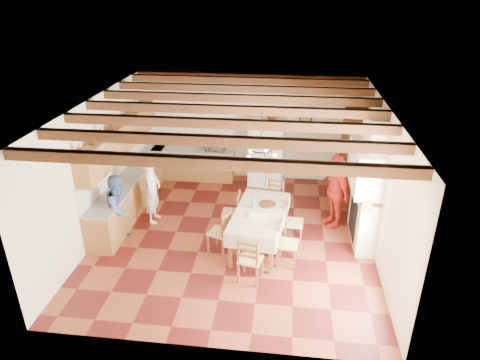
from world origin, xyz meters
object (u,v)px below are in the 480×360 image
person_man (152,190)px  person_woman_red (335,191)px  hutch (353,155)px  chair_left_far (231,212)px  chair_left_near (219,231)px  person_woman_blue (120,208)px  microwave (216,145)px  refrigerator (267,152)px  chair_end_near (250,258)px  chair_right_far (294,222)px  dining_table (260,215)px  chair_end_far (273,200)px  chair_right_near (288,243)px

person_man → person_woman_red: bearing=-88.6°
hutch → chair_left_far: (-2.84, -2.00, -0.73)m
person_man → chair_left_near: bearing=-124.4°
person_woman_blue → person_woman_red: person_woman_red is taller
chair_left_near → hutch: bearing=151.9°
chair_left_far → microwave: (-0.81, 2.73, 0.57)m
chair_left_near → person_woman_red: 2.83m
refrigerator → hutch: (2.20, -0.65, 0.28)m
refrigerator → chair_end_near: size_ratio=1.94×
refrigerator → hutch: size_ratio=0.77×
hutch → person_woman_red: bearing=-110.2°
chair_left_far → chair_end_near: 1.82m
person_woman_red → microwave: bearing=-148.8°
chair_right_far → chair_end_near: 1.65m
person_woman_red → microwave: (-3.12, 2.19, 0.16)m
person_man → microwave: person_man is taller
person_man → person_woman_red: (4.19, 0.31, 0.08)m
dining_table → person_woman_red: size_ratio=1.17×
dining_table → chair_right_far: (0.73, 0.29, -0.29)m
person_woman_blue → chair_left_far: bearing=-60.1°
dining_table → chair_end_near: 1.19m
chair_right_far → person_woman_blue: (-3.73, -0.36, 0.29)m
chair_end_far → chair_left_far: bearing=-123.3°
chair_end_near → chair_right_far: bearing=-107.2°
dining_table → microwave: microwave is taller
chair_right_near → person_woman_red: size_ratio=0.54×
person_woman_red → person_man: bearing=-109.6°
chair_left_near → microwave: 3.68m
chair_right_far → microwave: bearing=39.2°
refrigerator → chair_right_far: bearing=-68.2°
chair_left_far → person_man: size_ratio=0.60×
dining_table → chair_left_far: bearing=140.1°
person_woman_red → chair_end_far: bearing=-119.9°
dining_table → person_woman_red: 1.97m
refrigerator → person_woman_blue: bearing=-124.9°
refrigerator → chair_right_near: (0.65, -3.76, -0.45)m
hutch → dining_table: 3.38m
chair_end_near → person_woman_blue: 3.14m
chair_right_far → chair_right_near: bearing=174.9°
person_woman_red → chair_left_far: bearing=-100.6°
chair_left_far → refrigerator: bearing=166.1°
chair_right_near → chair_end_far: 1.84m
hutch → chair_right_near: hutch is taller
chair_left_near → microwave: size_ratio=1.80×
chair_end_far → chair_left_near: bearing=-104.6°
chair_left_near → chair_end_near: 1.14m
chair_right_far → person_man: 3.34m
chair_right_near → microwave: microwave is taller
chair_right_far → person_man: person_man is taller
chair_left_near → chair_right_near: size_ratio=1.00×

